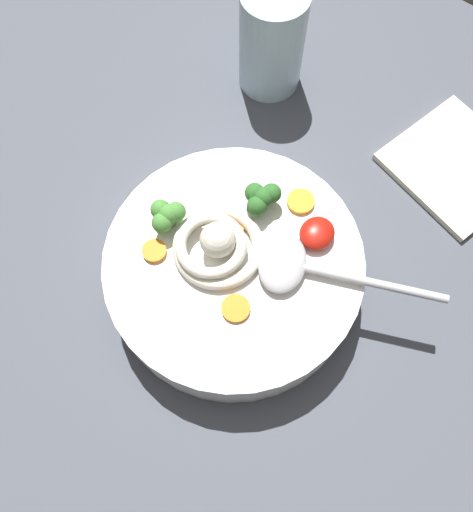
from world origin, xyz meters
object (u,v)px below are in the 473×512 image
noodle_pile (216,245)px  drinking_glass (272,40)px  soup_bowl (236,267)px  folded_napkin (457,165)px  soup_spoon (297,266)px

noodle_pile → drinking_glass: (-23.52, -10.33, -0.89)cm
soup_bowl → folded_napkin: (-25.37, 11.90, -2.65)cm
noodle_pile → soup_spoon: 7.66cm
soup_bowl → noodle_pile: noodle_pile is taller
noodle_pile → folded_napkin: (-25.98, 13.77, -6.68)cm
soup_bowl → noodle_pile: (0.61, -1.87, 4.03)cm
soup_bowl → soup_spoon: size_ratio=1.43×
noodle_pile → folded_napkin: noodle_pile is taller
noodle_pile → drinking_glass: size_ratio=0.76×
soup_spoon → folded_napkin: soup_spoon is taller
noodle_pile → drinking_glass: drinking_glass is taller
soup_bowl → folded_napkin: size_ratio=1.82×
folded_napkin → soup_spoon: bearing=-16.1°
drinking_glass → folded_napkin: drinking_glass is taller
drinking_glass → folded_napkin: (-2.46, 24.10, -5.79)cm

